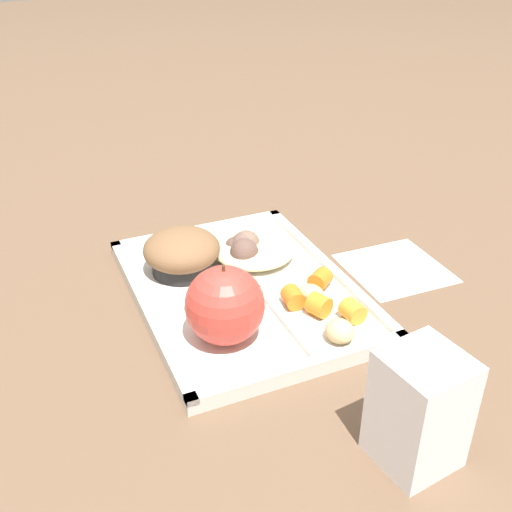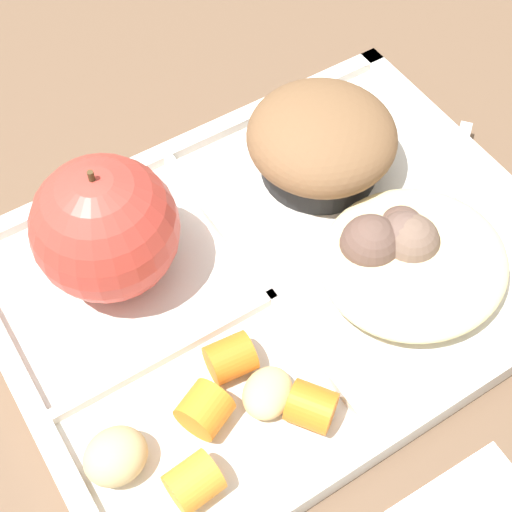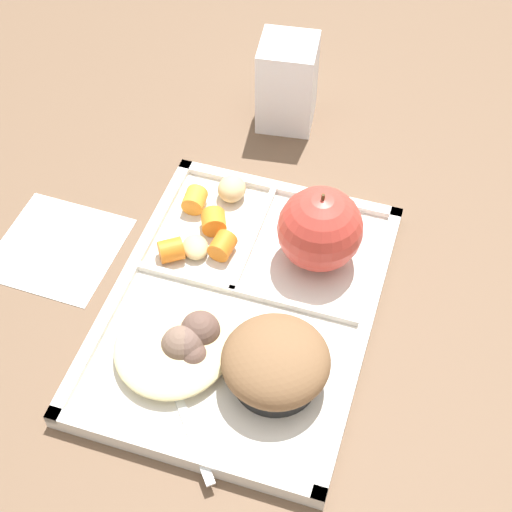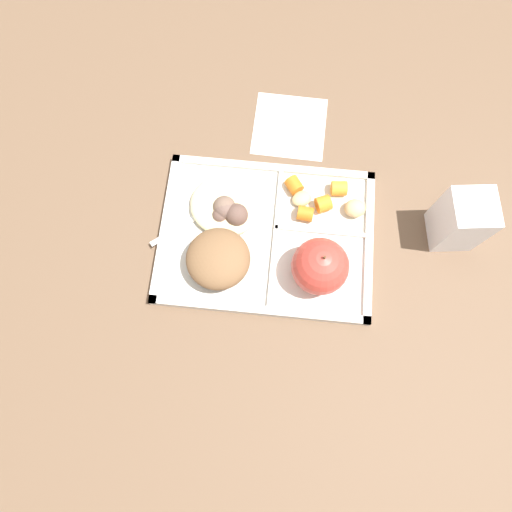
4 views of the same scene
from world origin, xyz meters
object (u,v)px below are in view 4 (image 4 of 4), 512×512
object	(u,v)px
lunch_tray	(267,237)
green_apple	(320,266)
bran_muffin	(218,260)
milk_carton	(461,220)
plastic_fork	(199,218)

from	to	relation	value
lunch_tray	green_apple	size ratio (longest dim) A/B	3.69
green_apple	bran_muffin	world-z (taller)	green_apple
green_apple	milk_carton	size ratio (longest dim) A/B	0.84
green_apple	plastic_fork	world-z (taller)	green_apple
green_apple	bran_muffin	size ratio (longest dim) A/B	0.94
lunch_tray	plastic_fork	xyz separation A→B (m)	(0.12, -0.02, 0.01)
lunch_tray	bran_muffin	world-z (taller)	bran_muffin
lunch_tray	plastic_fork	bearing A→B (deg)	-9.89
bran_muffin	plastic_fork	size ratio (longest dim) A/B	0.75
lunch_tray	plastic_fork	distance (m)	0.12
green_apple	plastic_fork	distance (m)	0.22
lunch_tray	plastic_fork	size ratio (longest dim) A/B	2.59
bran_muffin	lunch_tray	bearing A→B (deg)	-141.62
green_apple	bran_muffin	bearing A→B (deg)	0.00
green_apple	bran_muffin	distance (m)	0.16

